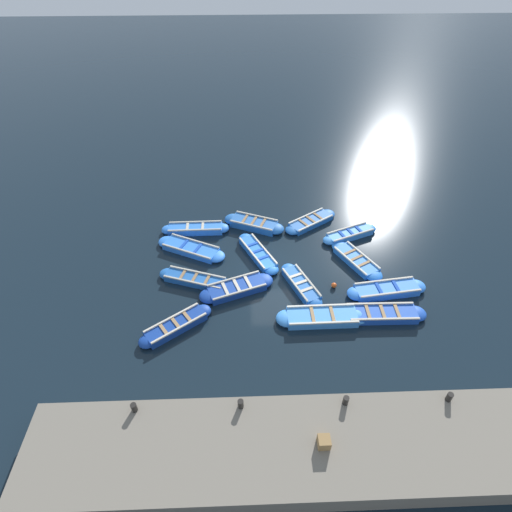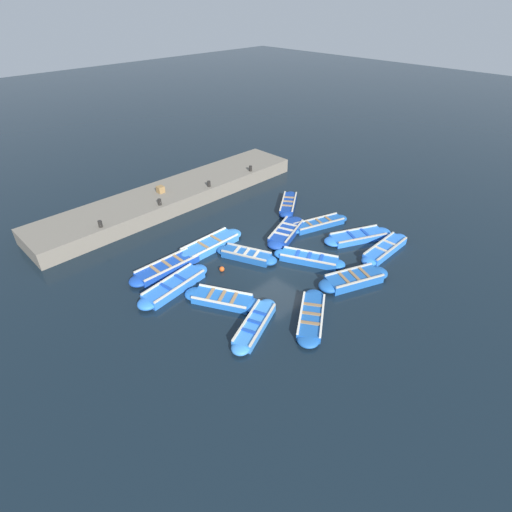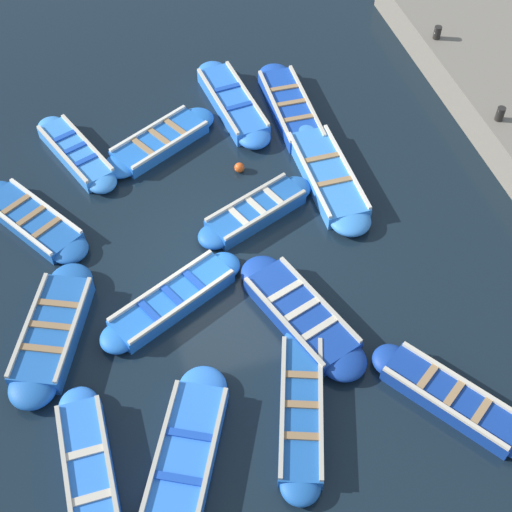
# 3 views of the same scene
# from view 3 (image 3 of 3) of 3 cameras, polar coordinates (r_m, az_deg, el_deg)

# --- Properties ---
(ground_plane) EXTENTS (120.00, 120.00, 0.00)m
(ground_plane) POSITION_cam_3_polar(r_m,az_deg,el_deg) (15.52, -2.72, -0.46)
(ground_plane) COLOR black
(boat_outer_right) EXTENTS (3.34, 2.36, 0.36)m
(boat_outer_right) POSITION_cam_3_polar(r_m,az_deg,el_deg) (18.13, -7.69, 9.07)
(boat_outer_right) COLOR blue
(boat_outer_right) RESTS_ON ground
(boat_stern_in) EXTENTS (2.48, 3.84, 0.37)m
(boat_stern_in) POSITION_cam_3_polar(r_m,az_deg,el_deg) (13.04, -5.72, -15.93)
(boat_stern_in) COLOR blue
(boat_stern_in) RESTS_ON ground
(boat_inner_gap) EXTENTS (0.98, 3.89, 0.40)m
(boat_inner_gap) POSITION_cam_3_polar(r_m,az_deg,el_deg) (18.95, 2.78, 11.73)
(boat_inner_gap) COLOR #1947B7
(boat_inner_gap) RESTS_ON ground
(boat_outer_left) EXTENTS (2.59, 3.31, 0.35)m
(boat_outer_left) POSITION_cam_3_polar(r_m,az_deg,el_deg) (16.87, -17.47, 2.72)
(boat_outer_left) COLOR #1E59AD
(boat_outer_left) RESTS_ON ground
(boat_tucked) EXTENTS (1.30, 3.84, 0.43)m
(boat_tucked) POSITION_cam_3_polar(r_m,az_deg,el_deg) (19.09, -1.89, 12.15)
(boat_tucked) COLOR blue
(boat_tucked) RESTS_ON ground
(boat_broadside) EXTENTS (1.07, 3.99, 0.42)m
(boat_broadside) POSITION_cam_3_polar(r_m,az_deg,el_deg) (17.14, 5.71, 6.45)
(boat_broadside) COLOR #3884E0
(boat_broadside) RESTS_ON ground
(boat_centre) EXTENTS (1.84, 3.68, 0.37)m
(boat_centre) POSITION_cam_3_polar(r_m,az_deg,el_deg) (13.42, 3.63, -12.10)
(boat_centre) COLOR #1E59AD
(boat_centre) RESTS_ON ground
(boat_near_quay) EXTENTS (3.43, 2.19, 0.39)m
(boat_near_quay) POSITION_cam_3_polar(r_m,az_deg,el_deg) (14.77, -6.69, -3.55)
(boat_near_quay) COLOR blue
(boat_near_quay) RESTS_ON ground
(boat_far_corner) EXTENTS (2.09, 3.67, 0.42)m
(boat_far_corner) POSITION_cam_3_polar(r_m,az_deg,el_deg) (14.47, 3.62, -4.73)
(boat_far_corner) COLOR navy
(boat_far_corner) RESTS_ON ground
(boat_bow_out) EXTENTS (0.84, 3.69, 0.43)m
(boat_bow_out) POSITION_cam_3_polar(r_m,az_deg,el_deg) (13.13, -13.12, -16.98)
(boat_bow_out) COLOR blue
(boat_bow_out) RESTS_ON ground
(boat_drifting) EXTENTS (1.87, 3.29, 0.39)m
(boat_drifting) POSITION_cam_3_polar(r_m,az_deg,el_deg) (18.18, -14.22, 7.98)
(boat_drifting) COLOR #3884E0
(boat_drifting) RESTS_ON ground
(boat_mid_row) EXTENTS (2.53, 3.16, 0.42)m
(boat_mid_row) POSITION_cam_3_polar(r_m,az_deg,el_deg) (13.94, 15.37, -10.96)
(boat_mid_row) COLOR navy
(boat_mid_row) RESTS_ON ground
(boat_alongside) EXTENTS (2.18, 3.54, 0.46)m
(boat_alongside) POSITION_cam_3_polar(r_m,az_deg,el_deg) (14.76, -15.94, -5.84)
(boat_alongside) COLOR #1E59AD
(boat_alongside) RESTS_ON ground
(boat_end_of_row) EXTENTS (3.14, 1.89, 0.41)m
(boat_end_of_row) POSITION_cam_3_polar(r_m,az_deg,el_deg) (16.24, -0.01, 3.58)
(boat_end_of_row) COLOR #1E59AD
(boat_end_of_row) RESTS_ON ground
(bollard_mid_south) EXTENTS (0.20, 0.20, 0.35)m
(bollard_mid_south) POSITION_cam_3_polar(r_m,az_deg,el_deg) (18.32, 18.95, 10.71)
(bollard_mid_south) COLOR black
(bollard_mid_south) RESTS_ON quay_wall
(bollard_south) EXTENTS (0.20, 0.20, 0.35)m
(bollard_south) POSITION_cam_3_polar(r_m,az_deg,el_deg) (20.67, 14.31, 16.94)
(bollard_south) COLOR black
(bollard_south) RESTS_ON quay_wall
(buoy_orange_near) EXTENTS (0.25, 0.25, 0.25)m
(buoy_orange_near) POSITION_cam_3_polar(r_m,az_deg,el_deg) (17.33, -1.34, 7.09)
(buoy_orange_near) COLOR #E05119
(buoy_orange_near) RESTS_ON ground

